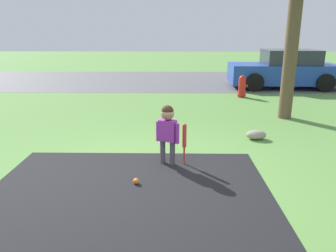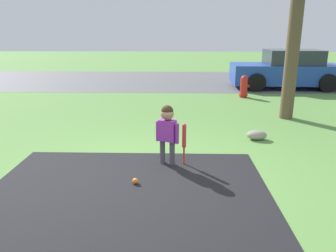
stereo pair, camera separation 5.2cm
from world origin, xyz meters
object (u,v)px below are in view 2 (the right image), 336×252
child (167,127)px  sports_ball (135,181)px  fire_hydrant (244,87)px  baseball_bat (184,138)px  parked_car (287,70)px

child → sports_ball: (-0.42, -0.72, -0.57)m
child → fire_hydrant: child is taller
child → baseball_bat: (0.26, 0.00, -0.18)m
baseball_bat → sports_ball: size_ratio=7.78×
parked_car → sports_ball: bearing=62.2°
fire_hydrant → parked_car: (1.91, 1.86, 0.31)m
child → baseball_bat: 0.32m
sports_ball → fire_hydrant: bearing=66.8°
child → parked_car: (4.14, 7.33, 0.03)m
fire_hydrant → parked_car: size_ratio=0.17×
sports_ball → parked_car: parked_car is taller
child → fire_hydrant: bearing=90.7°
child → sports_ball: 1.01m
baseball_bat → child: bearing=-179.3°
sports_ball → fire_hydrant: fire_hydrant is taller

